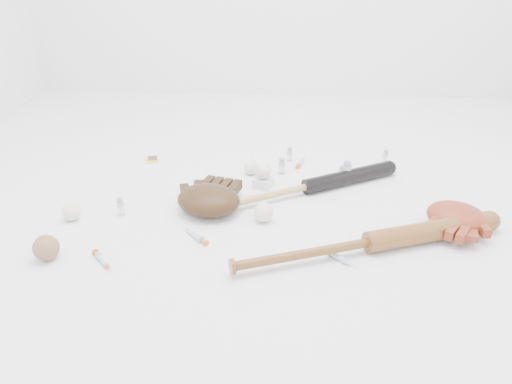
{
  "coord_description": "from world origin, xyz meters",
  "views": [
    {
      "loc": [
        0.06,
        -1.66,
        0.93
      ],
      "look_at": [
        -0.03,
        0.01,
        0.06
      ],
      "focal_mm": 35.0,
      "sensor_mm": 36.0,
      "label": 1
    }
  ],
  "objects_px": {
    "bat_wood": "(370,242)",
    "pedestal": "(263,182)",
    "glove_dark": "(209,200)",
    "bat_dark": "(307,187)"
  },
  "relations": [
    {
      "from": "bat_dark",
      "to": "bat_wood",
      "type": "bearing_deg",
      "value": -93.85
    },
    {
      "from": "glove_dark",
      "to": "pedestal",
      "type": "xyz_separation_m",
      "value": [
        0.19,
        0.22,
        -0.03
      ]
    },
    {
      "from": "bat_dark",
      "to": "glove_dark",
      "type": "distance_m",
      "value": 0.41
    },
    {
      "from": "bat_wood",
      "to": "pedestal",
      "type": "distance_m",
      "value": 0.58
    },
    {
      "from": "bat_dark",
      "to": "glove_dark",
      "type": "xyz_separation_m",
      "value": [
        -0.37,
        -0.17,
        0.02
      ]
    },
    {
      "from": "pedestal",
      "to": "glove_dark",
      "type": "bearing_deg",
      "value": -131.62
    },
    {
      "from": "bat_dark",
      "to": "glove_dark",
      "type": "relative_size",
      "value": 3.06
    },
    {
      "from": "bat_wood",
      "to": "glove_dark",
      "type": "relative_size",
      "value": 3.48
    },
    {
      "from": "glove_dark",
      "to": "bat_dark",
      "type": "bearing_deg",
      "value": 39.57
    },
    {
      "from": "glove_dark",
      "to": "pedestal",
      "type": "bearing_deg",
      "value": 64.02
    }
  ]
}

